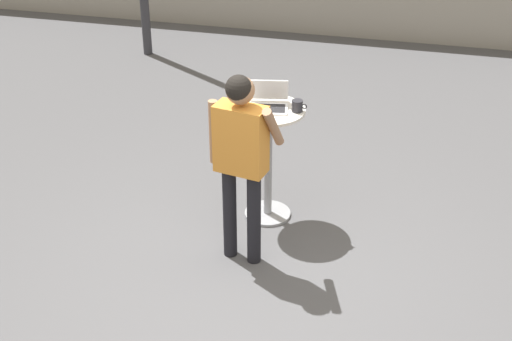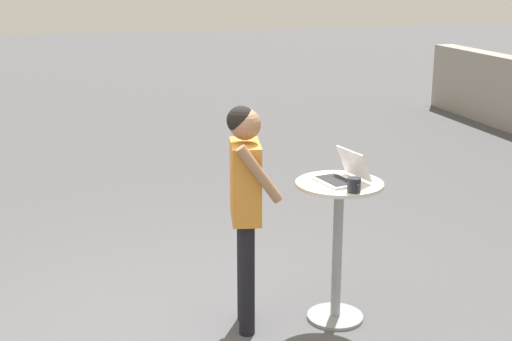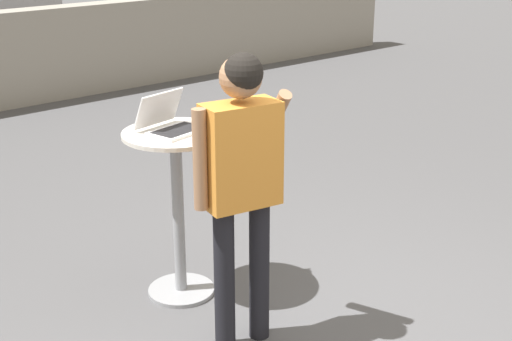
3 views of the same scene
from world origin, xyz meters
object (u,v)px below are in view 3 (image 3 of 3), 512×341
cafe_table (177,193)px  coffee_mug (207,116)px  laptop (171,123)px  standing_person (241,169)px

cafe_table → coffee_mug: 0.49m
cafe_table → laptop: (-0.01, 0.02, 0.43)m
cafe_table → laptop: laptop is taller
standing_person → coffee_mug: bearing=65.9°
coffee_mug → standing_person: 0.73m
cafe_table → laptop: 0.43m
coffee_mug → standing_person: size_ratio=0.08×
laptop → coffee_mug: 0.25m
laptop → standing_person: bearing=-94.0°
cafe_table → standing_person: size_ratio=0.65×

